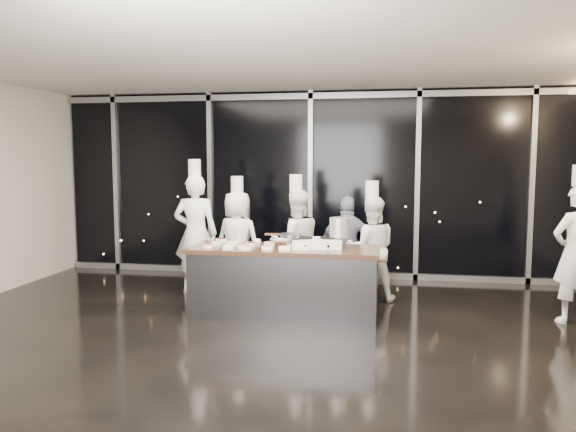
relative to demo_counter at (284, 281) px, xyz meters
name	(u,v)px	position (x,y,z in m)	size (l,w,h in m)	color
ground	(270,336)	(0.00, -0.90, -0.45)	(9.00, 9.00, 0.00)	black
room_shell	(285,141)	(0.18, -0.90, 1.79)	(9.02, 7.02, 3.21)	beige
window_wall	(311,184)	(0.00, 2.53, 1.14)	(8.90, 0.11, 3.20)	black
demo_counter	(284,281)	(0.00, 0.00, 0.00)	(2.46, 0.86, 0.90)	#38373C
stove	(316,243)	(0.41, 0.04, 0.51)	(0.68, 0.49, 0.14)	white
frying_pan	(290,235)	(0.08, -0.04, 0.61)	(0.50, 0.32, 0.05)	slate
stock_pot	(339,227)	(0.71, 0.10, 0.71)	(0.25, 0.25, 0.25)	#B7B7BA
prep_bowls	(251,245)	(-0.44, -0.02, 0.47)	(1.41, 0.75, 0.05)	white
squeeze_bottle	(239,234)	(-0.70, 0.34, 0.56)	(0.07, 0.07, 0.25)	silver
chef_far_left	(196,232)	(-1.57, 1.03, 0.47)	(0.72, 0.53, 2.04)	white
chef_left	(238,240)	(-0.97, 1.25, 0.34)	(0.86, 0.68, 1.78)	white
chef_center	(296,243)	(-0.02, 1.03, 0.35)	(0.94, 0.85, 1.82)	white
guest	(348,247)	(0.75, 1.14, 0.30)	(0.90, 0.43, 1.50)	black
chef_right	(371,248)	(1.09, 0.98, 0.31)	(0.79, 0.65, 1.73)	white
chef_side	(576,252)	(3.63, 0.30, 0.44)	(0.74, 0.61, 1.97)	white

